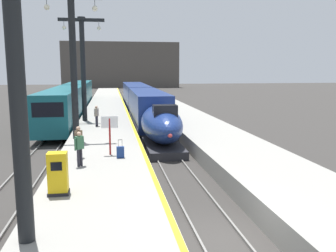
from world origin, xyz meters
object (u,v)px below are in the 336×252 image
at_px(station_column_near, 13,26).
at_px(passenger_far_waiting, 97,114).
at_px(station_column_mid, 73,53).
at_px(station_column_far, 83,59).
at_px(highspeed_train_main, 142,103).
at_px(passenger_near_edge, 79,140).
at_px(passenger_mid_platform, 79,146).
at_px(ticket_machine_yellow, 58,175).
at_px(regional_train_adjacent, 73,99).
at_px(rolling_suitcase, 120,152).
at_px(departure_info_board, 110,127).

height_order(station_column_near, passenger_far_waiting, station_column_near).
height_order(station_column_mid, station_column_far, station_column_mid).
xyz_separation_m(highspeed_train_main, passenger_near_edge, (-5.25, -21.28, 0.12)).
bearing_deg(passenger_mid_platform, station_column_mid, 96.39).
bearing_deg(ticket_machine_yellow, station_column_mid, 91.79).
relative_size(regional_train_adjacent, passenger_mid_platform, 21.66).
bearing_deg(rolling_suitcase, passenger_near_edge, 171.74).
distance_m(station_column_far, ticket_machine_yellow, 20.50).
bearing_deg(departure_info_board, passenger_far_waiting, 96.03).
relative_size(station_column_mid, ticket_machine_yellow, 5.92).
bearing_deg(passenger_far_waiting, passenger_mid_platform, -91.72).
relative_size(passenger_mid_platform, ticket_machine_yellow, 1.06).
height_order(station_column_mid, departure_info_board, station_column_mid).
distance_m(passenger_near_edge, passenger_far_waiting, 10.74).
distance_m(station_column_mid, departure_info_board, 6.97).
height_order(regional_train_adjacent, passenger_far_waiting, regional_train_adjacent).
bearing_deg(passenger_near_edge, highspeed_train_main, 76.14).
relative_size(station_column_far, rolling_suitcase, 9.34).
distance_m(passenger_mid_platform, rolling_suitcase, 2.50).
relative_size(regional_train_adjacent, station_column_far, 3.99).
height_order(passenger_far_waiting, ticket_machine_yellow, passenger_far_waiting).
height_order(regional_train_adjacent, departure_info_board, regional_train_adjacent).
bearing_deg(station_column_far, highspeed_train_main, 49.62).
bearing_deg(station_column_mid, passenger_near_edge, -83.41).
bearing_deg(passenger_near_edge, passenger_mid_platform, -84.30).
xyz_separation_m(station_column_near, passenger_near_edge, (0.65, 9.27, -4.71)).
bearing_deg(regional_train_adjacent, passenger_mid_platform, -83.84).
height_order(regional_train_adjacent, station_column_far, station_column_far).
bearing_deg(departure_info_board, station_column_far, 99.33).
height_order(highspeed_train_main, station_column_near, station_column_near).
height_order(passenger_mid_platform, departure_info_board, departure_info_board).
bearing_deg(ticket_machine_yellow, station_column_far, 91.01).
bearing_deg(highspeed_train_main, passenger_near_edge, -103.86).
distance_m(passenger_mid_platform, passenger_far_waiting, 12.40).
bearing_deg(passenger_mid_platform, passenger_far_waiting, 88.28).
xyz_separation_m(station_column_mid, rolling_suitcase, (2.80, -5.95, -5.38)).
relative_size(rolling_suitcase, ticket_machine_yellow, 0.61).
xyz_separation_m(station_column_near, station_column_far, (0.00, 23.61, -0.18)).
bearing_deg(passenger_far_waiting, regional_train_adjacent, 102.29).
relative_size(station_column_mid, passenger_far_waiting, 5.61).
bearing_deg(station_column_near, departure_info_board, 76.98).
height_order(passenger_near_edge, ticket_machine_yellow, passenger_near_edge).
distance_m(station_column_far, rolling_suitcase, 15.80).
xyz_separation_m(passenger_near_edge, ticket_machine_yellow, (-0.30, -5.59, -0.25)).
bearing_deg(passenger_far_waiting, station_column_mid, -103.17).
xyz_separation_m(station_column_mid, station_column_far, (-0.00, 8.71, -0.17)).
height_order(highspeed_train_main, ticket_machine_yellow, highspeed_train_main).
height_order(station_column_far, departure_info_board, station_column_far).
xyz_separation_m(regional_train_adjacent, station_column_mid, (2.20, -20.65, 4.60)).
bearing_deg(departure_info_board, ticket_machine_yellow, -107.38).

